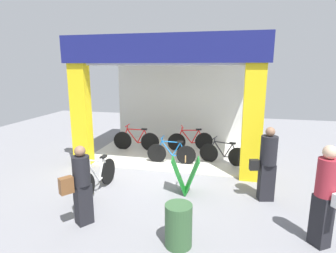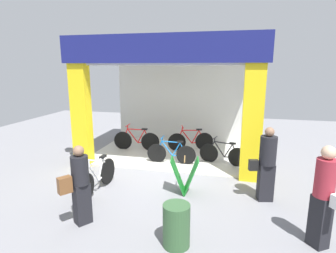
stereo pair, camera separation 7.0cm
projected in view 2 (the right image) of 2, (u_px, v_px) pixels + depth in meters
ground_plane at (161, 171)px, 8.01m from camera, size 18.84×18.84×0.00m
shop_facade at (174, 95)px, 9.25m from camera, size 5.62×3.88×3.82m
bicycle_inside_0 at (191, 141)px, 9.94m from camera, size 1.58×0.59×0.90m
bicycle_inside_1 at (137, 140)px, 9.98m from camera, size 1.69×0.46×0.93m
bicycle_inside_2 at (223, 154)px, 8.50m from camera, size 1.49×0.49×0.84m
bicycle_inside_3 at (171, 153)px, 8.59m from camera, size 1.54×0.42×0.85m
bicycle_parked_0 at (97, 177)px, 6.62m from camera, size 0.47×1.71×0.94m
sandwich_board_sign at (184, 176)px, 6.59m from camera, size 0.73×0.56×0.87m
pedestrian_0 at (80, 184)px, 5.21m from camera, size 0.53×0.61×1.56m
pedestrian_1 at (324, 196)px, 4.49m from camera, size 0.51×0.61×1.77m
pedestrian_2 at (267, 163)px, 6.12m from camera, size 0.62×0.43×1.70m
trash_bin at (176, 225)px, 4.63m from camera, size 0.46×0.46×0.75m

